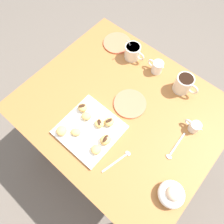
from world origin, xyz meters
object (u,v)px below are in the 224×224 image
(beignet_0, at_px, (86,116))
(dining_table, at_px, (121,117))
(pastry_plate_square, at_px, (90,130))
(beignet_4, at_px, (106,140))
(beignet_1, at_px, (76,132))
(beignet_6, at_px, (83,108))
(chocolate_sauce_pitcher, at_px, (195,126))
(beignet_2, at_px, (96,149))
(cream_pitcher_white, at_px, (157,67))
(beignet_3, at_px, (109,122))
(beignet_7, at_px, (100,123))
(saucer_coral_right, at_px, (117,43))
(coffee_mug_cream_left, at_px, (133,52))
(coffee_mug_cream_right, at_px, (184,84))
(saucer_coral_left, at_px, (130,104))
(beignet_5, at_px, (62,131))
(ice_cream_bowl, at_px, (172,194))

(beignet_0, bearing_deg, dining_table, 60.49)
(pastry_plate_square, height_order, beignet_4, beignet_4)
(beignet_1, height_order, beignet_6, beignet_6)
(chocolate_sauce_pitcher, bearing_deg, beignet_2, -125.78)
(cream_pitcher_white, bearing_deg, beignet_0, -100.95)
(beignet_1, relative_size, beignet_4, 0.91)
(beignet_3, bearing_deg, beignet_7, -132.26)
(dining_table, bearing_deg, saucer_coral_right, 133.39)
(coffee_mug_cream_left, height_order, beignet_1, coffee_mug_cream_left)
(beignet_0, xyz_separation_m, beignet_2, (0.15, -0.09, -0.00))
(dining_table, height_order, beignet_2, beignet_2)
(beignet_1, xyz_separation_m, beignet_6, (-0.07, 0.12, 0.01))
(coffee_mug_cream_right, xyz_separation_m, beignet_3, (-0.16, -0.42, -0.02))
(saucer_coral_right, bearing_deg, beignet_1, -68.50)
(dining_table, height_order, pastry_plate_square, pastry_plate_square)
(beignet_6, bearing_deg, beignet_4, -14.21)
(dining_table, distance_m, saucer_coral_left, 0.13)
(coffee_mug_cream_right, relative_size, saucer_coral_left, 0.76)
(dining_table, height_order, beignet_5, beignet_5)
(dining_table, relative_size, pastry_plate_square, 3.69)
(saucer_coral_left, distance_m, saucer_coral_right, 0.43)
(chocolate_sauce_pitcher, bearing_deg, ice_cream_bowl, -75.56)
(pastry_plate_square, relative_size, beignet_4, 4.99)
(dining_table, bearing_deg, beignet_1, -106.18)
(beignet_6, bearing_deg, dining_table, 45.80)
(beignet_3, xyz_separation_m, beignet_7, (-0.03, -0.04, -0.00))
(saucer_coral_left, bearing_deg, dining_table, -113.68)
(beignet_0, height_order, beignet_7, beignet_0)
(dining_table, xyz_separation_m, beignet_3, (0.01, -0.12, 0.15))
(dining_table, height_order, beignet_7, beignet_7)
(chocolate_sauce_pitcher, height_order, beignet_5, chocolate_sauce_pitcher)
(coffee_mug_cream_right, relative_size, chocolate_sauce_pitcher, 1.44)
(saucer_coral_left, distance_m, beignet_5, 0.38)
(chocolate_sauce_pitcher, xyz_separation_m, saucer_coral_right, (-0.65, 0.18, -0.03))
(dining_table, bearing_deg, saucer_coral_left, 66.32)
(saucer_coral_right, bearing_deg, cream_pitcher_white, -2.30)
(saucer_coral_left, height_order, beignet_5, beignet_5)
(chocolate_sauce_pitcher, relative_size, saucer_coral_right, 0.54)
(ice_cream_bowl, height_order, beignet_0, ice_cream_bowl)
(dining_table, relative_size, ice_cream_bowl, 8.81)
(chocolate_sauce_pitcher, bearing_deg, beignet_0, -145.06)
(beignet_1, bearing_deg, ice_cream_bowl, 7.57)
(saucer_coral_left, height_order, beignet_1, beignet_1)
(beignet_3, bearing_deg, beignet_4, -59.56)
(beignet_2, relative_size, beignet_7, 1.02)
(coffee_mug_cream_right, distance_m, beignet_6, 0.55)
(pastry_plate_square, height_order, beignet_7, beignet_7)
(beignet_1, distance_m, beignet_3, 0.17)
(coffee_mug_cream_right, xyz_separation_m, beignet_2, (-0.12, -0.56, -0.02))
(ice_cream_bowl, height_order, beignet_4, ice_cream_bowl)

